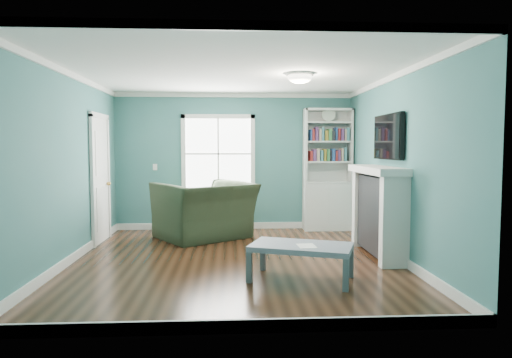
{
  "coord_description": "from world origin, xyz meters",
  "views": [
    {
      "loc": [
        -0.06,
        -6.25,
        1.58
      ],
      "look_at": [
        0.31,
        0.4,
        1.11
      ],
      "focal_mm": 32.0,
      "sensor_mm": 36.0,
      "label": 1
    }
  ],
  "objects": [
    {
      "name": "window",
      "position": [
        -0.3,
        2.49,
        1.45
      ],
      "size": [
        1.4,
        0.06,
        1.5
      ],
      "color": "white",
      "rests_on": "room_walls"
    },
    {
      "name": "bookshelf",
      "position": [
        1.77,
        2.3,
        0.92
      ],
      "size": [
        0.9,
        0.35,
        2.31
      ],
      "color": "silver",
      "rests_on": "ground"
    },
    {
      "name": "paper_sheet",
      "position": [
        0.82,
        -1.06,
        0.43
      ],
      "size": [
        0.22,
        0.27,
        0.0
      ],
      "primitive_type": "cube",
      "rotation": [
        0.0,
        0.0,
        0.06
      ],
      "color": "white",
      "rests_on": "coffee_table"
    },
    {
      "name": "coffee_table",
      "position": [
        0.77,
        -0.96,
        0.37
      ],
      "size": [
        1.32,
        1.01,
        0.43
      ],
      "rotation": [
        0.0,
        0.0,
        -0.35
      ],
      "color": "#4A5359",
      "rests_on": "ground"
    },
    {
      "name": "trim",
      "position": [
        0.0,
        0.0,
        1.24
      ],
      "size": [
        4.5,
        5.0,
        2.6
      ],
      "color": "white",
      "rests_on": "ground"
    },
    {
      "name": "tv",
      "position": [
        2.2,
        0.2,
        1.72
      ],
      "size": [
        0.06,
        1.1,
        0.65
      ],
      "primitive_type": "cube",
      "color": "black",
      "rests_on": "fireplace"
    },
    {
      "name": "fireplace",
      "position": [
        2.08,
        0.2,
        0.64
      ],
      "size": [
        0.44,
        1.58,
        1.3
      ],
      "color": "black",
      "rests_on": "ground"
    },
    {
      "name": "ceiling_fixture",
      "position": [
        0.9,
        0.1,
        2.55
      ],
      "size": [
        0.38,
        0.38,
        0.15
      ],
      "color": "white",
      "rests_on": "room_walls"
    },
    {
      "name": "light_switch",
      "position": [
        -1.5,
        2.48,
        1.2
      ],
      "size": [
        0.08,
        0.01,
        0.12
      ],
      "primitive_type": "cube",
      "color": "white",
      "rests_on": "room_walls"
    },
    {
      "name": "recliner",
      "position": [
        -0.51,
        1.6,
        0.65
      ],
      "size": [
        1.77,
        1.63,
        1.3
      ],
      "primitive_type": "imported",
      "rotation": [
        0.0,
        0.0,
        -2.55
      ],
      "color": "black",
      "rests_on": "ground"
    },
    {
      "name": "floor",
      "position": [
        0.0,
        0.0,
        0.0
      ],
      "size": [
        5.0,
        5.0,
        0.0
      ],
      "primitive_type": "plane",
      "color": "black",
      "rests_on": "ground"
    },
    {
      "name": "door",
      "position": [
        -2.22,
        1.4,
        1.07
      ],
      "size": [
        0.12,
        0.98,
        2.17
      ],
      "color": "silver",
      "rests_on": "ground"
    },
    {
      "name": "room_walls",
      "position": [
        0.0,
        0.0,
        1.58
      ],
      "size": [
        5.0,
        5.0,
        5.0
      ],
      "color": "#357070",
      "rests_on": "ground"
    }
  ]
}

